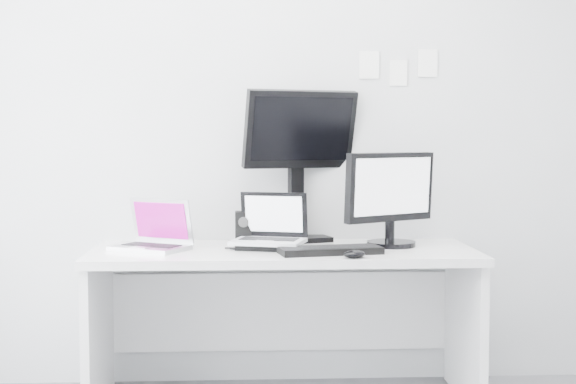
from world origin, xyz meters
name	(u,v)px	position (x,y,z in m)	size (l,w,h in m)	color
back_wall	(280,118)	(0.00, 1.60, 1.35)	(3.60, 3.60, 0.00)	silver
desk	(284,326)	(0.00, 1.25, 0.36)	(1.80, 0.70, 0.73)	silver
macbook	(150,224)	(-0.62, 1.24, 0.85)	(0.33, 0.25, 0.25)	#B9B9BD
speaker	(244,228)	(-0.19, 1.43, 0.81)	(0.08, 0.08, 0.16)	black
dell_laptop	(268,220)	(-0.07, 1.25, 0.87)	(0.33, 0.25, 0.27)	silver
rear_monitor	(298,164)	(0.09, 1.53, 1.12)	(0.57, 0.21, 0.78)	black
samsung_monitor	(391,198)	(0.52, 1.32, 0.96)	(0.51, 0.23, 0.47)	black
keyboard	(330,250)	(0.20, 1.09, 0.75)	(0.46, 0.16, 0.03)	black
mouse	(354,254)	(0.29, 0.95, 0.75)	(0.11, 0.07, 0.03)	black
wall_note_0	(369,65)	(0.45, 1.59, 1.62)	(0.10, 0.00, 0.14)	white
wall_note_1	(398,73)	(0.60, 1.59, 1.58)	(0.09, 0.00, 0.13)	white
wall_note_2	(428,63)	(0.75, 1.59, 1.63)	(0.10, 0.00, 0.14)	white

